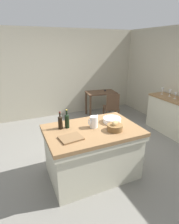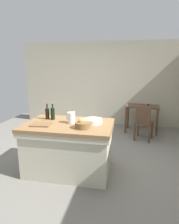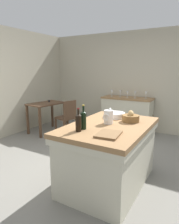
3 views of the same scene
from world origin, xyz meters
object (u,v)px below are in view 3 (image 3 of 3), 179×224
at_px(island_table, 109,152).
at_px(wine_glass_left, 135,93).
at_px(bread_basket, 131,118).
at_px(cutting_board, 109,134).
at_px(wine_glass_far_left, 146,94).
at_px(writing_desk, 46,108).
at_px(wine_glass_right, 120,92).
at_px(wine_bottle_dark, 83,119).
at_px(wine_bottle_amber, 78,122).
at_px(side_cabinet, 127,114).
at_px(pitcher, 108,117).
at_px(wooden_chair, 67,117).
at_px(wine_glass_far_right, 112,92).
at_px(wine_glass_middle, 127,93).
at_px(wash_bowl, 115,115).

bearing_deg(island_table, wine_glass_left, 9.87).
xyz_separation_m(bread_basket, cutting_board, (-0.72, 0.02, -0.05)).
bearing_deg(wine_glass_far_left, writing_desk, 117.00).
bearing_deg(wine_glass_right, wine_bottle_dark, -167.39).
relative_size(writing_desk, wine_bottle_dark, 3.09).
relative_size(wine_bottle_amber, wine_glass_left, 1.67).
xyz_separation_m(side_cabinet, pitcher, (-2.48, -0.60, 0.52)).
relative_size(bread_basket, wine_glass_far_left, 1.40).
bearing_deg(wine_bottle_dark, island_table, -29.00).
xyz_separation_m(wine_bottle_dark, wine_glass_far_left, (2.92, -0.02, 0.02)).
bearing_deg(wooden_chair, cutting_board, -133.32).
bearing_deg(wine_glass_left, wine_bottle_dark, -175.35).
relative_size(writing_desk, wine_glass_far_right, 5.55).
bearing_deg(side_cabinet, wine_glass_right, 82.56).
bearing_deg(wine_glass_far_left, wine_glass_right, 91.60).
distance_m(bread_basket, wine_glass_far_left, 2.30).
height_order(wooden_chair, wine_glass_right, wine_glass_right).
bearing_deg(wine_glass_middle, wooden_chair, 134.33).
height_order(pitcher, wine_bottle_dark, wine_bottle_dark).
distance_m(bread_basket, wine_bottle_amber, 0.87).
bearing_deg(pitcher, cutting_board, -154.90).
height_order(island_table, cutting_board, cutting_board).
bearing_deg(wine_bottle_amber, wine_glass_right, 12.09).
height_order(cutting_board, wine_glass_far_left, wine_glass_far_left).
bearing_deg(bread_basket, wooden_chair, 60.39).
bearing_deg(bread_basket, writing_desk, 66.94).
xyz_separation_m(wooden_chair, bread_basket, (-1.12, -1.96, 0.45)).
relative_size(side_cabinet, wine_glass_far_left, 7.49).
height_order(wine_bottle_dark, wine_glass_left, wine_bottle_dark).
xyz_separation_m(writing_desk, pitcher, (-1.38, -2.39, 0.33)).
height_order(wooden_chair, wine_bottle_amber, wine_bottle_amber).
bearing_deg(wine_glass_left, wine_bottle_amber, -175.60).
xyz_separation_m(side_cabinet, wine_glass_right, (0.03, 0.21, 0.57)).
bearing_deg(wash_bowl, wine_glass_middle, 14.59).
bearing_deg(wine_glass_far_left, wine_glass_middle, 96.84).
bearing_deg(wash_bowl, bread_basket, -112.81).
bearing_deg(wine_bottle_amber, bread_basket, -27.72).
relative_size(island_table, wine_glass_far_right, 8.70).
bearing_deg(pitcher, wine_glass_middle, 13.72).
distance_m(writing_desk, wooden_chair, 0.69).
xyz_separation_m(island_table, wine_glass_left, (2.48, 0.43, 0.56)).
relative_size(pitcher, wine_glass_right, 1.31).
xyz_separation_m(writing_desk, wine_glass_middle, (1.09, -1.79, 0.37)).
bearing_deg(pitcher, wine_glass_far_right, 22.80).
bearing_deg(pitcher, side_cabinet, 13.69).
xyz_separation_m(wooden_chair, wine_glass_far_left, (1.15, -1.59, 0.54)).
bearing_deg(cutting_board, side_cabinet, 15.58).
distance_m(wine_glass_middle, wine_glass_far_right, 0.44).
relative_size(island_table, side_cabinet, 1.15).
bearing_deg(side_cabinet, bread_basket, -159.29).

